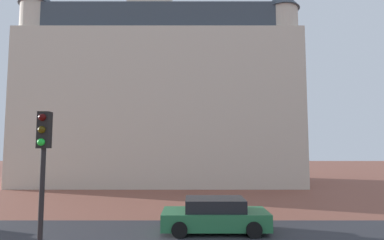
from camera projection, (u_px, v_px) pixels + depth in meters
ground_plane at (184, 235)px, 12.35m from camera, size 120.00×120.00×0.00m
landmark_building at (160, 95)px, 30.70m from camera, size 25.97×10.45×30.39m
car_green at (214, 215)px, 12.91m from camera, size 4.51×2.07×1.40m
traffic_light_pole at (42, 167)px, 7.26m from camera, size 0.28×0.34×4.50m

